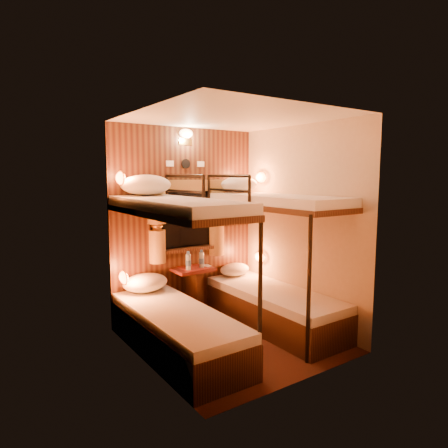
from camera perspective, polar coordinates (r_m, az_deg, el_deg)
floor at (r=4.58m, az=1.21°, el=-16.28°), size 2.10×2.10×0.00m
ceiling at (r=4.25m, az=1.30°, el=14.97°), size 2.10×2.10×0.00m
wall_back at (r=5.13m, az=-5.58°, el=0.15°), size 2.40×0.00×2.40m
wall_front at (r=3.46m, az=11.43°, el=-3.32°), size 2.40×0.00×2.40m
wall_left at (r=3.76m, az=-11.23°, el=-2.49°), size 0.00×2.40×2.40m
wall_right at (r=4.90m, az=10.82°, el=-0.28°), size 0.00×2.40×2.40m
back_panel at (r=5.12m, az=-5.50°, el=0.13°), size 2.00×0.03×2.40m
bunk_left at (r=4.12m, az=-6.82°, el=-10.74°), size 0.72×1.90×1.82m
bunk_right at (r=4.83m, az=7.07°, el=-8.07°), size 0.72×1.90×1.82m
window at (r=5.10m, az=-5.33°, el=-0.11°), size 1.00×0.12×0.79m
curtains at (r=5.06m, az=-5.16°, el=0.78°), size 1.10×0.22×1.00m
back_fixtures at (r=5.07m, az=-5.45°, el=11.91°), size 0.54×0.09×0.48m
reading_lamps at (r=4.83m, az=-3.58°, el=0.21°), size 2.00×0.20×1.25m
table at (r=5.12m, az=-4.38°, el=-8.83°), size 0.50×0.34×0.66m
bottle_left at (r=4.93m, az=-5.12°, el=-5.44°), size 0.07×0.07×0.23m
bottle_right at (r=5.04m, az=-3.23°, el=-5.16°), size 0.07×0.07×0.23m
sachet_a at (r=5.18m, az=-2.62°, el=-5.90°), size 0.09×0.07×0.01m
sachet_b at (r=5.13m, az=-2.35°, el=-6.03°), size 0.10×0.09×0.01m
pillow_lower_left at (r=4.79m, az=-11.17°, el=-8.22°), size 0.54×0.38×0.21m
pillow_lower_right at (r=5.44m, az=1.52°, el=-6.50°), size 0.43×0.31×0.17m
pillow_upper_left at (r=4.55m, az=-11.08°, el=5.51°), size 0.58×0.42×0.23m
pillow_upper_right at (r=5.21m, az=2.20°, el=5.67°), size 0.52×0.37×0.20m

